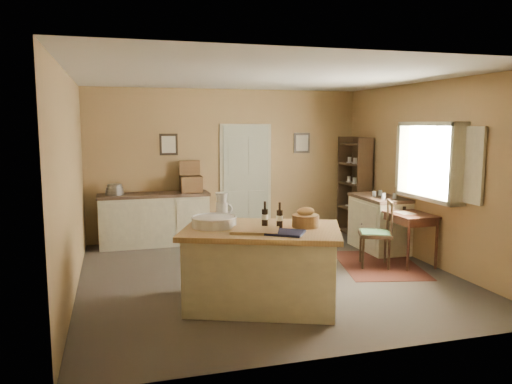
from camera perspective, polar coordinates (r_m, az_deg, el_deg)
ground at (r=7.00m, az=1.30°, el=-9.49°), size 5.00×5.00×0.00m
wall_back at (r=9.13m, az=-3.35°, el=3.20°), size 5.00×0.10×2.70m
wall_front at (r=4.43m, az=11.02°, el=-1.86°), size 5.00×0.10×2.70m
wall_left at (r=6.45m, az=-20.40°, el=0.80°), size 0.10×5.00×2.70m
wall_right at (r=7.84m, az=19.07°, el=2.02°), size 0.10×5.00×2.70m
ceiling at (r=6.72m, az=1.37°, el=13.09°), size 5.00×5.00×0.00m
door at (r=9.22m, az=-1.17°, el=1.41°), size 0.97×0.06×2.11m
framed_prints at (r=9.14m, az=-2.10°, el=5.54°), size 2.82×0.02×0.38m
window at (r=7.62m, az=19.52°, el=3.36°), size 0.25×1.99×1.12m
work_island at (r=5.78m, az=0.55°, el=-8.27°), size 2.06×1.71×1.20m
sideboard at (r=8.76m, az=-11.48°, el=-2.88°), size 1.88×0.53×1.18m
rug at (r=7.71m, az=13.88°, el=-8.06°), size 1.44×1.81×0.01m
writing_desk at (r=7.79m, az=16.91°, el=-2.99°), size 0.54×0.89×0.82m
desk_chair at (r=7.51m, az=13.43°, el=-4.71°), size 0.59×0.59×0.96m
right_cabinet at (r=8.51m, az=13.88°, el=-3.42°), size 0.62×1.12×0.99m
shelving_unit at (r=9.48m, az=11.39°, el=0.60°), size 0.31×0.83×1.84m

